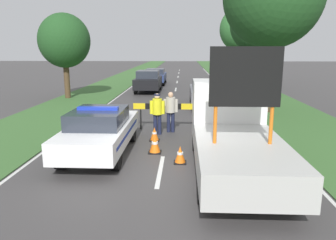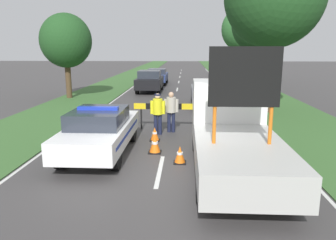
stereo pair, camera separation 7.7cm
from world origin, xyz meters
name	(u,v)px [view 2 (the right image)]	position (x,y,z in m)	size (l,w,h in m)	color
ground_plane	(160,169)	(0.00, 0.00, 0.00)	(160.00, 160.00, 0.00)	#3D3A3A
lane_markings	(176,93)	(0.00, 16.49, 0.00)	(8.12, 61.23, 0.01)	silver
grass_verge_left	(109,87)	(-6.13, 20.00, 0.01)	(4.04, 120.00, 0.03)	#38602D
grass_verge_right	(248,88)	(6.13, 20.00, 0.01)	(4.04, 120.00, 0.03)	#38602D
police_car	(100,130)	(-2.06, 1.30, 0.78)	(1.84, 4.76, 1.58)	white
work_truck	(232,129)	(2.06, 0.35, 1.10)	(2.18, 5.97, 3.42)	white
road_barrier	(170,108)	(0.04, 4.70, 0.92)	(3.03, 0.08, 1.11)	black
police_officer	(158,110)	(-0.39, 3.82, 0.98)	(0.59, 0.38, 1.65)	#191E38
pedestrian_civilian	(171,109)	(0.13, 4.23, 0.97)	(0.60, 0.38, 1.66)	#191E38
traffic_cone_near_police	(155,134)	(-0.43, 2.90, 0.25)	(0.37, 0.37, 0.52)	black
traffic_cone_centre_front	(155,144)	(-0.29, 1.47, 0.29)	(0.43, 0.43, 0.59)	black
traffic_cone_near_truck	(227,118)	(2.59, 5.81, 0.27)	(0.39, 0.39, 0.55)	black
traffic_cone_behind_barrier	(180,155)	(0.55, 0.51, 0.26)	(0.38, 0.38, 0.53)	black
queued_car_suv_grey	(208,92)	(2.03, 10.73, 0.81)	(1.92, 4.63, 1.52)	slate
queued_car_sedan_black	(150,81)	(-2.12, 16.87, 0.86)	(1.89, 4.32, 1.68)	black
queued_car_hatch_blue	(157,76)	(-2.04, 22.54, 0.78)	(1.87, 4.67, 1.48)	navy
roadside_tree_near_left	(66,41)	(-7.33, 13.24, 3.86)	(3.42, 3.42, 5.68)	#4C3823
roadside_tree_near_right	(245,33)	(7.16, 28.73, 5.07)	(3.75, 3.75, 7.08)	#4C3823
roadside_tree_mid_left	(260,24)	(6.57, 18.77, 5.29)	(4.45, 4.45, 7.65)	#4C3823
roadside_tree_mid_right	(243,29)	(6.79, 28.13, 5.38)	(4.53, 4.53, 7.79)	#4C3823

